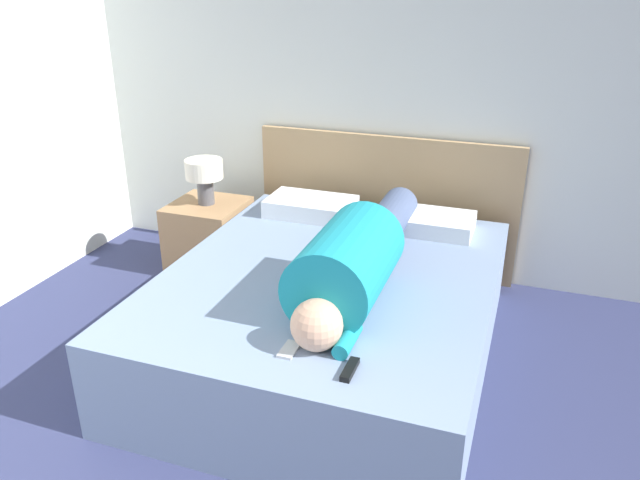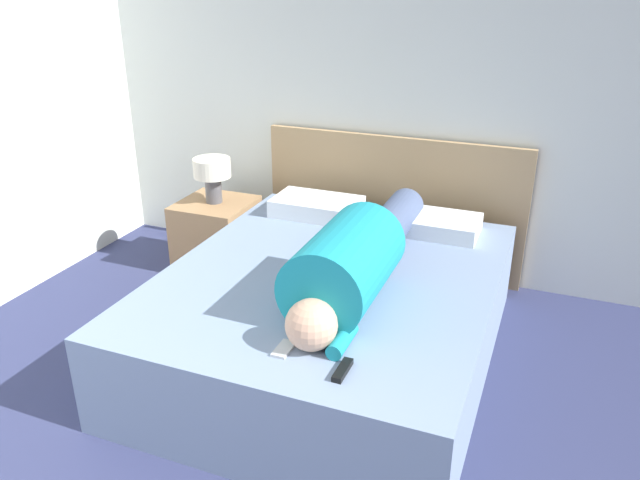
{
  "view_description": "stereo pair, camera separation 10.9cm",
  "coord_description": "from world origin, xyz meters",
  "px_view_note": "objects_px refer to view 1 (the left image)",
  "views": [
    {
      "loc": [
        1.05,
        -0.22,
        1.96
      ],
      "look_at": [
        0.11,
        2.4,
        0.75
      ],
      "focal_mm": 35.0,
      "sensor_mm": 36.0,
      "label": 1
    },
    {
      "loc": [
        1.15,
        -0.18,
        1.96
      ],
      "look_at": [
        0.11,
        2.4,
        0.75
      ],
      "focal_mm": 35.0,
      "sensor_mm": 36.0,
      "label": 2
    }
  ],
  "objects_px": {
    "person_lying": "(355,258)",
    "table_lamp": "(204,174)",
    "tv_remote": "(350,370)",
    "pillow_near_headboard": "(311,207)",
    "nightstand": "(209,237)",
    "cell_phone": "(289,350)",
    "pillow_second": "(429,222)",
    "bed": "(330,314)"
  },
  "relations": [
    {
      "from": "person_lying",
      "to": "pillow_near_headboard",
      "type": "distance_m",
      "value": 1.06
    },
    {
      "from": "person_lying",
      "to": "tv_remote",
      "type": "xyz_separation_m",
      "value": [
        0.18,
        -0.67,
        -0.16
      ]
    },
    {
      "from": "pillow_near_headboard",
      "to": "tv_remote",
      "type": "xyz_separation_m",
      "value": [
        0.74,
        -1.56,
        -0.04
      ]
    },
    {
      "from": "tv_remote",
      "to": "pillow_near_headboard",
      "type": "bearing_deg",
      "value": 115.42
    },
    {
      "from": "bed",
      "to": "pillow_second",
      "type": "distance_m",
      "value": 0.9
    },
    {
      "from": "person_lying",
      "to": "tv_remote",
      "type": "distance_m",
      "value": 0.71
    },
    {
      "from": "table_lamp",
      "to": "bed",
      "type": "bearing_deg",
      "value": -33.01
    },
    {
      "from": "nightstand",
      "to": "tv_remote",
      "type": "height_order",
      "value": "tv_remote"
    },
    {
      "from": "person_lying",
      "to": "pillow_near_headboard",
      "type": "xyz_separation_m",
      "value": [
        -0.56,
        0.89,
        -0.11
      ]
    },
    {
      "from": "nightstand",
      "to": "table_lamp",
      "type": "relative_size",
      "value": 1.59
    },
    {
      "from": "person_lying",
      "to": "cell_phone",
      "type": "relative_size",
      "value": 12.88
    },
    {
      "from": "table_lamp",
      "to": "tv_remote",
      "type": "bearing_deg",
      "value": -45.93
    },
    {
      "from": "cell_phone",
      "to": "tv_remote",
      "type": "bearing_deg",
      "value": -11.58
    },
    {
      "from": "person_lying",
      "to": "pillow_near_headboard",
      "type": "bearing_deg",
      "value": 122.26
    },
    {
      "from": "pillow_near_headboard",
      "to": "tv_remote",
      "type": "relative_size",
      "value": 3.67
    },
    {
      "from": "cell_phone",
      "to": "nightstand",
      "type": "bearing_deg",
      "value": 129.25
    },
    {
      "from": "tv_remote",
      "to": "cell_phone",
      "type": "distance_m",
      "value": 0.29
    },
    {
      "from": "table_lamp",
      "to": "pillow_second",
      "type": "bearing_deg",
      "value": 0.44
    },
    {
      "from": "tv_remote",
      "to": "person_lying",
      "type": "bearing_deg",
      "value": 105.06
    },
    {
      "from": "nightstand",
      "to": "person_lying",
      "type": "xyz_separation_m",
      "value": [
        1.32,
        -0.88,
        0.43
      ]
    },
    {
      "from": "pillow_second",
      "to": "bed",
      "type": "bearing_deg",
      "value": -116.92
    },
    {
      "from": "pillow_second",
      "to": "nightstand",
      "type": "bearing_deg",
      "value": -179.56
    },
    {
      "from": "bed",
      "to": "tv_remote",
      "type": "height_order",
      "value": "tv_remote"
    },
    {
      "from": "table_lamp",
      "to": "nightstand",
      "type": "bearing_deg",
      "value": 90.0
    },
    {
      "from": "pillow_second",
      "to": "pillow_near_headboard",
      "type": "bearing_deg",
      "value": 180.0
    },
    {
      "from": "tv_remote",
      "to": "pillow_second",
      "type": "bearing_deg",
      "value": 89.05
    },
    {
      "from": "person_lying",
      "to": "table_lamp",
      "type": "bearing_deg",
      "value": 146.37
    },
    {
      "from": "person_lying",
      "to": "pillow_near_headboard",
      "type": "relative_size",
      "value": 3.04
    },
    {
      "from": "bed",
      "to": "nightstand",
      "type": "distance_m",
      "value": 1.36
    },
    {
      "from": "table_lamp",
      "to": "cell_phone",
      "type": "height_order",
      "value": "table_lamp"
    },
    {
      "from": "bed",
      "to": "tv_remote",
      "type": "bearing_deg",
      "value": -66.13
    },
    {
      "from": "table_lamp",
      "to": "person_lying",
      "type": "height_order",
      "value": "person_lying"
    },
    {
      "from": "pillow_near_headboard",
      "to": "tv_remote",
      "type": "bearing_deg",
      "value": -64.58
    },
    {
      "from": "bed",
      "to": "table_lamp",
      "type": "relative_size",
      "value": 6.63
    },
    {
      "from": "nightstand",
      "to": "table_lamp",
      "type": "bearing_deg",
      "value": -90.0
    },
    {
      "from": "table_lamp",
      "to": "pillow_near_headboard",
      "type": "height_order",
      "value": "table_lamp"
    },
    {
      "from": "bed",
      "to": "nightstand",
      "type": "height_order",
      "value": "bed"
    },
    {
      "from": "pillow_near_headboard",
      "to": "cell_phone",
      "type": "bearing_deg",
      "value": -72.96
    },
    {
      "from": "nightstand",
      "to": "cell_phone",
      "type": "xyz_separation_m",
      "value": [
        1.22,
        -1.49,
        0.26
      ]
    },
    {
      "from": "tv_remote",
      "to": "table_lamp",
      "type": "bearing_deg",
      "value": 134.07
    },
    {
      "from": "pillow_second",
      "to": "cell_phone",
      "type": "relative_size",
      "value": 4.03
    },
    {
      "from": "nightstand",
      "to": "tv_remote",
      "type": "bearing_deg",
      "value": -45.93
    }
  ]
}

